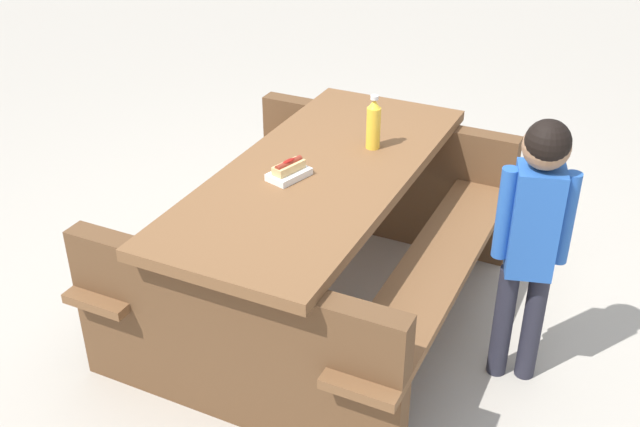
% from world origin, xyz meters
% --- Properties ---
extents(ground_plane, '(30.00, 30.00, 0.00)m').
position_xyz_m(ground_plane, '(0.00, 0.00, 0.00)').
color(ground_plane, '#ADA599').
rests_on(ground_plane, ground).
extents(picnic_table, '(1.86, 1.48, 0.75)m').
position_xyz_m(picnic_table, '(0.00, 0.00, 0.44)').
color(picnic_table, brown).
rests_on(picnic_table, ground).
extents(soda_bottle, '(0.06, 0.06, 0.25)m').
position_xyz_m(soda_bottle, '(-0.30, 0.11, 0.87)').
color(soda_bottle, yellow).
rests_on(soda_bottle, picnic_table).
extents(hotdog_tray, '(0.20, 0.15, 0.08)m').
position_xyz_m(hotdog_tray, '(0.14, -0.07, 0.78)').
color(hotdog_tray, white).
rests_on(hotdog_tray, picnic_table).
extents(child_in_coat, '(0.21, 0.28, 1.17)m').
position_xyz_m(child_in_coat, '(0.02, 0.93, 0.75)').
color(child_in_coat, '#262633').
rests_on(child_in_coat, ground).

